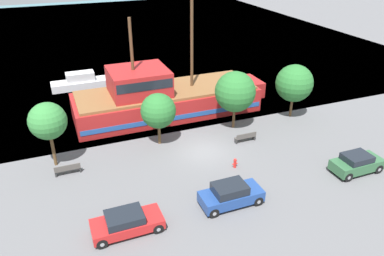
{
  "coord_description": "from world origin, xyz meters",
  "views": [
    {
      "loc": [
        -10.58,
        -24.09,
        15.7
      ],
      "look_at": [
        -0.22,
        2.0,
        1.2
      ],
      "focal_mm": 35.0,
      "sensor_mm": 36.0,
      "label": 1
    }
  ],
  "objects": [
    {
      "name": "tree_row_west",
      "position": [
        10.47,
        3.0,
        3.4
      ],
      "size": [
        3.5,
        3.5,
        5.15
      ],
      "color": "brown",
      "rests_on": "ground_plane"
    },
    {
      "name": "tree_row_mideast",
      "position": [
        -2.95,
        2.54,
        3.02
      ],
      "size": [
        2.9,
        2.9,
        4.48
      ],
      "color": "brown",
      "rests_on": "ground_plane"
    },
    {
      "name": "moored_boat_dockside",
      "position": [
        -7.05,
        18.35,
        0.68
      ],
      "size": [
        7.75,
        1.94,
        1.84
      ],
      "color": "silver",
      "rests_on": "water_surface"
    },
    {
      "name": "fire_hydrant",
      "position": [
        1.26,
        -3.09,
        0.41
      ],
      "size": [
        0.42,
        0.25,
        0.76
      ],
      "color": "red",
      "rests_on": "ground_plane"
    },
    {
      "name": "parked_car_curb_mid",
      "position": [
        9.31,
        -6.93,
        0.75
      ],
      "size": [
        3.82,
        1.77,
        1.49
      ],
      "color": "#2D5B38",
      "rests_on": "ground_plane"
    },
    {
      "name": "ground_plane",
      "position": [
        0.0,
        0.0,
        0.0
      ],
      "size": [
        160.0,
        160.0,
        0.0
      ],
      "primitive_type": "plane",
      "color": "#5B5B5E"
    },
    {
      "name": "bench_promenade_west",
      "position": [
        3.93,
        0.11,
        0.44
      ],
      "size": [
        1.87,
        0.45,
        0.85
      ],
      "color": "#4C4742",
      "rests_on": "ground_plane"
    },
    {
      "name": "tree_row_midwest",
      "position": [
        4.22,
        2.93,
        3.49
      ],
      "size": [
        3.61,
        3.61,
        5.3
      ],
      "color": "brown",
      "rests_on": "ground_plane"
    },
    {
      "name": "tree_row_east",
      "position": [
        -11.35,
        2.31,
        3.73
      ],
      "size": [
        2.76,
        2.76,
        5.12
      ],
      "color": "brown",
      "rests_on": "ground_plane"
    },
    {
      "name": "pirate_ship",
      "position": [
        -0.8,
        8.18,
        1.71
      ],
      "size": [
        19.0,
        6.07,
        10.71
      ],
      "color": "#A31E1E",
      "rests_on": "water_surface"
    },
    {
      "name": "parked_car_curb_rear",
      "position": [
        -1.04,
        -6.87,
        0.76
      ],
      "size": [
        4.1,
        1.82,
        1.55
      ],
      "color": "navy",
      "rests_on": "ground_plane"
    },
    {
      "name": "water_surface",
      "position": [
        0.0,
        44.0,
        0.0
      ],
      "size": [
        80.0,
        80.0,
        0.0
      ],
      "primitive_type": "plane",
      "color": "teal",
      "rests_on": "ground"
    },
    {
      "name": "parked_car_curb_front",
      "position": [
        -7.9,
        -6.89,
        0.67
      ],
      "size": [
        4.19,
        1.87,
        1.34
      ],
      "color": "#B21E1E",
      "rests_on": "ground_plane"
    },
    {
      "name": "bench_promenade_east",
      "position": [
        -10.59,
        0.61,
        0.44
      ],
      "size": [
        1.86,
        0.45,
        0.85
      ],
      "color": "#4C4742",
      "rests_on": "ground_plane"
    }
  ]
}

